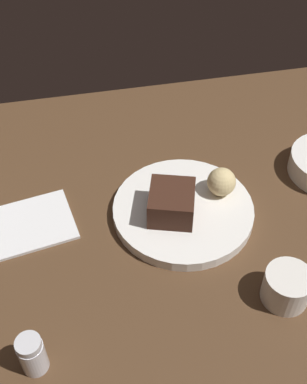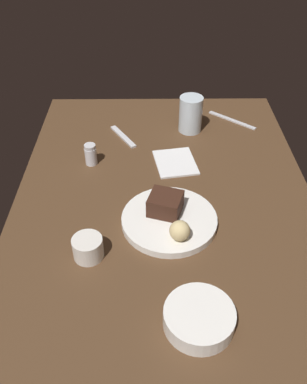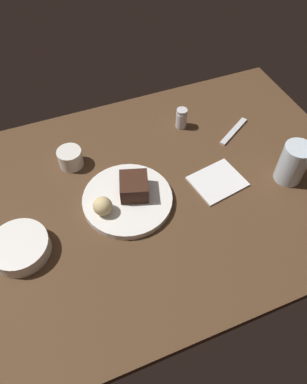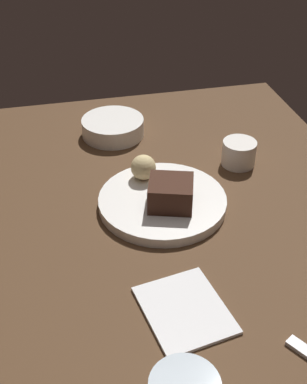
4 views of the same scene
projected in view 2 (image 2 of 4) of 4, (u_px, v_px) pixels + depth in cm
name	position (u px, v px, depth cm)	size (l,w,h in cm)	color
dining_table	(164.00, 202.00, 116.10)	(120.00, 84.00, 3.00)	#4C331E
dessert_plate	(169.00, 220.00, 106.96)	(24.92, 24.92, 2.01)	white
chocolate_cake_slice	(165.00, 204.00, 106.51)	(8.24, 7.63, 5.17)	#381E14
bread_roll	(180.00, 231.00, 98.99)	(5.13, 5.13, 5.13)	#DBC184
salt_shaker	(91.00, 154.00, 125.92)	(3.67, 3.67, 6.80)	silver
water_glass	(191.00, 114.00, 139.41)	(7.93, 7.93, 12.32)	silver
side_bowl	(199.00, 318.00, 83.38)	(14.71, 14.71, 4.18)	white
coffee_cup	(88.00, 248.00, 97.19)	(7.30, 7.30, 5.51)	silver
dessert_spoon	(123.00, 137.00, 139.34)	(15.00, 1.80, 0.70)	silver
butter_knife	(232.00, 120.00, 147.98)	(19.00, 1.40, 0.50)	silver
folded_napkin	(175.00, 162.00, 127.90)	(14.45, 12.06, 0.60)	white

